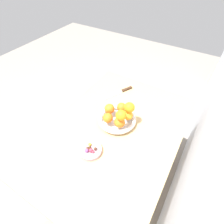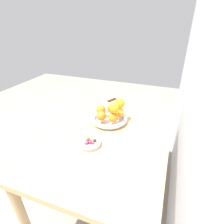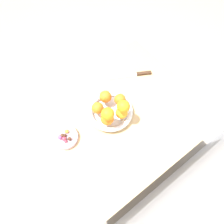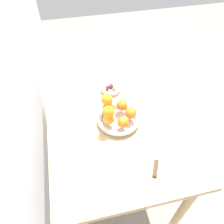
{
  "view_description": "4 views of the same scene",
  "coord_description": "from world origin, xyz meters",
  "views": [
    {
      "loc": [
        0.58,
        0.34,
        1.58
      ],
      "look_at": [
        -0.07,
        -0.05,
        0.82
      ],
      "focal_mm": 28.0,
      "sensor_mm": 36.0,
      "label": 1
    },
    {
      "loc": [
        0.86,
        0.34,
        1.35
      ],
      "look_at": [
        -0.05,
        0.01,
        0.83
      ],
      "focal_mm": 28.0,
      "sensor_mm": 36.0,
      "label": 2
    },
    {
      "loc": [
        0.18,
        0.34,
        1.58
      ],
      "look_at": [
        -0.06,
        0.02,
        0.82
      ],
      "focal_mm": 28.0,
      "sensor_mm": 36.0,
      "label": 3
    },
    {
      "loc": [
        -0.84,
        0.2,
        1.69
      ],
      "look_at": [
        -0.08,
        0.02,
        0.84
      ],
      "focal_mm": 35.0,
      "sensor_mm": 36.0,
      "label": 4
    }
  ],
  "objects": [
    {
      "name": "orange_2",
      "position": [
        -0.14,
        -0.02,
        0.81
      ],
      "size": [
        0.06,
        0.06,
        0.06
      ],
      "primitive_type": "sphere",
      "color": "orange",
      "rests_on": "fruit_bowl"
    },
    {
      "name": "orange_4",
      "position": [
        -0.02,
        -0.05,
        0.81
      ],
      "size": [
        0.06,
        0.06,
        0.06
      ],
      "primitive_type": "sphere",
      "color": "orange",
      "rests_on": "fruit_bowl"
    },
    {
      "name": "candy_dish",
      "position": [
        0.19,
        -0.03,
        0.75
      ],
      "size": [
        0.13,
        0.13,
        0.02
      ],
      "primitive_type": "cylinder",
      "color": "#B28C99",
      "rests_on": "dining_table"
    },
    {
      "name": "orange_5",
      "position": [
        -0.02,
        0.04,
        0.88
      ],
      "size": [
        0.06,
        0.06,
        0.06
      ],
      "primitive_type": "sphere",
      "color": "orange",
      "rests_on": "orange_0"
    },
    {
      "name": "candy_ball_4",
      "position": [
        0.2,
        -0.01,
        0.77
      ],
      "size": [
        0.01,
        0.01,
        0.01
      ],
      "primitive_type": "sphere",
      "color": "#C6384C",
      "rests_on": "candy_dish"
    },
    {
      "name": "orange_1",
      "position": [
        -0.1,
        0.04,
        0.81
      ],
      "size": [
        0.06,
        0.06,
        0.06
      ],
      "primitive_type": "sphere",
      "color": "orange",
      "rests_on": "fruit_bowl"
    },
    {
      "name": "candy_ball_5",
      "position": [
        0.21,
        -0.04,
        0.77
      ],
      "size": [
        0.02,
        0.02,
        0.02
      ],
      "primitive_type": "sphere",
      "color": "#8C4C99",
      "rests_on": "candy_dish"
    },
    {
      "name": "ground_plane",
      "position": [
        0.0,
        0.0,
        0.0
      ],
      "size": [
        6.0,
        6.0,
        0.0
      ],
      "primitive_type": "plane",
      "color": "gray"
    },
    {
      "name": "candy_ball_1",
      "position": [
        0.18,
        -0.01,
        0.77
      ],
      "size": [
        0.02,
        0.02,
        0.02
      ],
      "primitive_type": "sphere",
      "color": "#472819",
      "rests_on": "candy_dish"
    },
    {
      "name": "candy_ball_0",
      "position": [
        0.19,
        -0.03,
        0.77
      ],
      "size": [
        0.02,
        0.02,
        0.02
      ],
      "primitive_type": "sphere",
      "color": "#472819",
      "rests_on": "candy_dish"
    },
    {
      "name": "fruit_bowl",
      "position": [
        -0.07,
        -0.02,
        0.76
      ],
      "size": [
        0.24,
        0.24,
        0.04
      ],
      "color": "silver",
      "rests_on": "dining_table"
    },
    {
      "name": "orange_6",
      "position": [
        -0.1,
        0.05,
        0.87
      ],
      "size": [
        0.06,
        0.06,
        0.06
      ],
      "primitive_type": "sphere",
      "color": "orange",
      "rests_on": "orange_1"
    },
    {
      "name": "knife",
      "position": [
        -0.34,
        -0.14,
        0.75
      ],
      "size": [
        0.24,
        0.14,
        0.01
      ],
      "color": "#3F2819",
      "rests_on": "dining_table"
    },
    {
      "name": "candy_ball_2",
      "position": [
        0.2,
        -0.04,
        0.77
      ],
      "size": [
        0.02,
        0.02,
        0.02
      ],
      "primitive_type": "sphere",
      "color": "#472819",
      "rests_on": "candy_dish"
    },
    {
      "name": "candy_ball_3",
      "position": [
        0.17,
        -0.05,
        0.77
      ],
      "size": [
        0.02,
        0.02,
        0.02
      ],
      "primitive_type": "sphere",
      "color": "gold",
      "rests_on": "candy_dish"
    },
    {
      "name": "candy_ball_6",
      "position": [
        0.2,
        -0.02,
        0.77
      ],
      "size": [
        0.02,
        0.02,
        0.02
      ],
      "primitive_type": "sphere",
      "color": "#C6384C",
      "rests_on": "candy_dish"
    },
    {
      "name": "orange_3",
      "position": [
        -0.08,
        -0.08,
        0.81
      ],
      "size": [
        0.06,
        0.06,
        0.06
      ],
      "primitive_type": "sphere",
      "color": "orange",
      "rests_on": "fruit_bowl"
    },
    {
      "name": "orange_0",
      "position": [
        -0.02,
        0.03,
        0.81
      ],
      "size": [
        0.07,
        0.07,
        0.07
      ],
      "primitive_type": "sphere",
      "color": "orange",
      "rests_on": "fruit_bowl"
    },
    {
      "name": "dining_table",
      "position": [
        0.0,
        0.0,
        0.65
      ],
      "size": [
        1.1,
        0.76,
        0.74
      ],
      "color": "tan",
      "rests_on": "ground_plane"
    }
  ]
}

